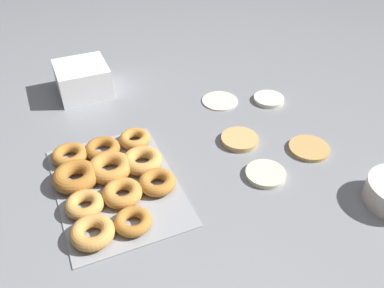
{
  "coord_description": "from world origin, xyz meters",
  "views": [
    {
      "loc": [
        0.79,
        -0.41,
        0.69
      ],
      "look_at": [
        0.03,
        -0.09,
        0.04
      ],
      "focal_mm": 38.0,
      "sensor_mm": 36.0,
      "label": 1
    }
  ],
  "objects_px": {
    "pancake_1": "(220,100)",
    "container_stack": "(83,79)",
    "pancake_3": "(269,99)",
    "pancake_4": "(240,140)",
    "pancake_0": "(309,148)",
    "donut_tray": "(111,178)",
    "pancake_2": "(265,174)"
  },
  "relations": [
    {
      "from": "pancake_3",
      "to": "container_stack",
      "type": "xyz_separation_m",
      "value": [
        -0.28,
        -0.53,
        0.04
      ]
    },
    {
      "from": "pancake_0",
      "to": "pancake_4",
      "type": "xyz_separation_m",
      "value": [
        -0.11,
        -0.16,
        0.0
      ]
    },
    {
      "from": "container_stack",
      "to": "pancake_2",
      "type": "bearing_deg",
      "value": 30.1
    },
    {
      "from": "pancake_4",
      "to": "container_stack",
      "type": "distance_m",
      "value": 0.55
    },
    {
      "from": "pancake_0",
      "to": "pancake_3",
      "type": "relative_size",
      "value": 1.14
    },
    {
      "from": "pancake_2",
      "to": "container_stack",
      "type": "bearing_deg",
      "value": -149.9
    },
    {
      "from": "pancake_3",
      "to": "pancake_4",
      "type": "relative_size",
      "value": 0.93
    },
    {
      "from": "pancake_2",
      "to": "donut_tray",
      "type": "bearing_deg",
      "value": -108.83
    },
    {
      "from": "pancake_2",
      "to": "pancake_3",
      "type": "height_order",
      "value": "same"
    },
    {
      "from": "pancake_4",
      "to": "pancake_3",
      "type": "bearing_deg",
      "value": 128.8
    },
    {
      "from": "pancake_4",
      "to": "pancake_2",
      "type": "bearing_deg",
      "value": -2.55
    },
    {
      "from": "pancake_0",
      "to": "container_stack",
      "type": "relative_size",
      "value": 0.69
    },
    {
      "from": "pancake_0",
      "to": "pancake_4",
      "type": "bearing_deg",
      "value": -124.18
    },
    {
      "from": "pancake_3",
      "to": "pancake_4",
      "type": "xyz_separation_m",
      "value": [
        0.15,
        -0.19,
        0.0
      ]
    },
    {
      "from": "pancake_1",
      "to": "container_stack",
      "type": "bearing_deg",
      "value": -119.97
    },
    {
      "from": "pancake_0",
      "to": "container_stack",
      "type": "bearing_deg",
      "value": -137.1
    },
    {
      "from": "donut_tray",
      "to": "pancake_3",
      "type": "bearing_deg",
      "value": 107.48
    },
    {
      "from": "pancake_0",
      "to": "pancake_1",
      "type": "xyz_separation_m",
      "value": [
        -0.31,
        -0.11,
        -0.0
      ]
    },
    {
      "from": "pancake_1",
      "to": "pancake_3",
      "type": "distance_m",
      "value": 0.16
    },
    {
      "from": "pancake_2",
      "to": "pancake_4",
      "type": "bearing_deg",
      "value": 177.45
    },
    {
      "from": "pancake_4",
      "to": "donut_tray",
      "type": "distance_m",
      "value": 0.37
    },
    {
      "from": "pancake_1",
      "to": "donut_tray",
      "type": "relative_size",
      "value": 0.29
    },
    {
      "from": "donut_tray",
      "to": "container_stack",
      "type": "height_order",
      "value": "container_stack"
    },
    {
      "from": "pancake_0",
      "to": "pancake_2",
      "type": "bearing_deg",
      "value": -75.21
    },
    {
      "from": "donut_tray",
      "to": "container_stack",
      "type": "bearing_deg",
      "value": 176.54
    },
    {
      "from": "pancake_3",
      "to": "pancake_2",
      "type": "bearing_deg",
      "value": -32.91
    },
    {
      "from": "pancake_4",
      "to": "donut_tray",
      "type": "relative_size",
      "value": 0.26
    },
    {
      "from": "pancake_2",
      "to": "pancake_4",
      "type": "xyz_separation_m",
      "value": [
        -0.15,
        0.01,
        0.0
      ]
    },
    {
      "from": "pancake_1",
      "to": "pancake_2",
      "type": "distance_m",
      "value": 0.36
    },
    {
      "from": "pancake_2",
      "to": "pancake_3",
      "type": "xyz_separation_m",
      "value": [
        -0.3,
        0.19,
        -0.0
      ]
    },
    {
      "from": "pancake_3",
      "to": "container_stack",
      "type": "distance_m",
      "value": 0.6
    },
    {
      "from": "pancake_1",
      "to": "donut_tray",
      "type": "height_order",
      "value": "donut_tray"
    }
  ]
}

